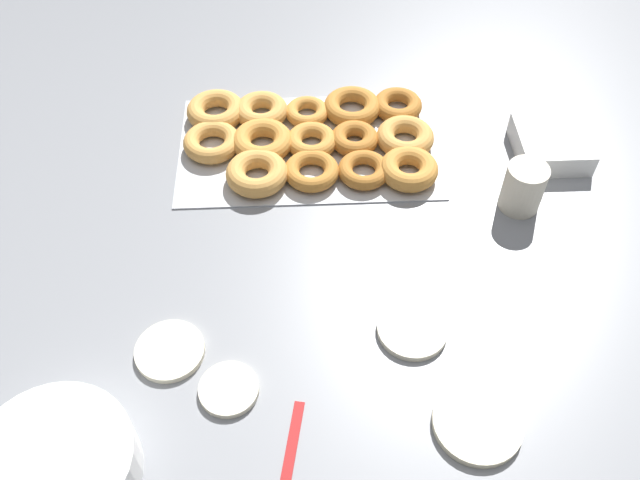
% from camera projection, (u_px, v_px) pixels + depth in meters
% --- Properties ---
extents(ground_plane, '(3.00, 3.00, 0.00)m').
position_uv_depth(ground_plane, '(330.00, 325.00, 1.00)').
color(ground_plane, gray).
extents(pancake_0, '(0.12, 0.12, 0.01)m').
position_uv_depth(pancake_0, '(477.00, 423.00, 0.89)').
color(pancake_0, beige).
rests_on(pancake_0, ground_plane).
extents(pancake_1, '(0.10, 0.10, 0.01)m').
position_uv_depth(pancake_1, '(412.00, 329.00, 0.98)').
color(pancake_1, beige).
rests_on(pancake_1, ground_plane).
extents(pancake_2, '(0.08, 0.08, 0.01)m').
position_uv_depth(pancake_2, '(229.00, 389.00, 0.92)').
color(pancake_2, beige).
rests_on(pancake_2, ground_plane).
extents(pancake_3, '(0.10, 0.10, 0.01)m').
position_uv_depth(pancake_3, '(170.00, 351.00, 0.96)').
color(pancake_3, beige).
rests_on(pancake_3, ground_plane).
extents(donut_tray, '(0.47, 0.29, 0.04)m').
position_uv_depth(donut_tray, '(310.00, 139.00, 1.23)').
color(donut_tray, silver).
rests_on(donut_tray, ground_plane).
extents(batter_bowl, '(0.20, 0.20, 0.06)m').
position_uv_depth(batter_bowl, '(56.00, 467.00, 0.83)').
color(batter_bowl, white).
rests_on(batter_bowl, ground_plane).
extents(container_stack, '(0.12, 0.13, 0.04)m').
position_uv_depth(container_stack, '(551.00, 144.00, 1.22)').
color(container_stack, white).
rests_on(container_stack, ground_plane).
extents(paper_cup, '(0.07, 0.07, 0.09)m').
position_uv_depth(paper_cup, '(523.00, 187.00, 1.12)').
color(paper_cup, beige).
rests_on(paper_cup, ground_plane).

